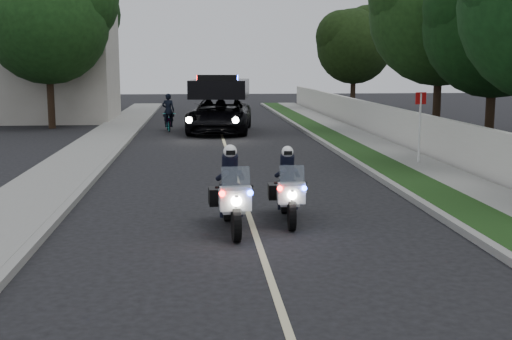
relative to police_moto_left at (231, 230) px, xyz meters
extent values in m
plane|color=black|center=(0.45, 0.38, 0.00)|extent=(120.00, 120.00, 0.00)
cube|color=gray|center=(4.55, 10.38, 0.07)|extent=(0.20, 60.00, 0.15)
cube|color=#193814|center=(5.25, 10.38, 0.08)|extent=(1.20, 60.00, 0.16)
cube|color=gray|center=(6.55, 10.38, 0.08)|extent=(1.40, 60.00, 0.16)
cube|color=beige|center=(7.55, 10.38, 0.75)|extent=(0.22, 60.00, 1.50)
cube|color=gray|center=(-3.65, 10.38, 0.07)|extent=(0.20, 60.00, 0.15)
cube|color=gray|center=(-4.75, 10.38, 0.08)|extent=(2.00, 60.00, 0.16)
cube|color=#A8A396|center=(-9.55, 26.38, 3.50)|extent=(8.00, 6.00, 7.00)
cube|color=#BFB78C|center=(0.45, 10.38, 0.00)|extent=(0.12, 50.00, 0.01)
imported|color=black|center=(0.41, 18.94, 0.00)|extent=(3.57, 6.48, 3.00)
imported|color=black|center=(-2.11, 19.78, 0.00)|extent=(0.83, 1.84, 0.93)
imported|color=black|center=(-2.11, 19.78, 0.00)|extent=(0.64, 0.46, 1.67)
camera|label=1|loc=(-0.63, -12.68, 3.30)|focal=45.59mm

